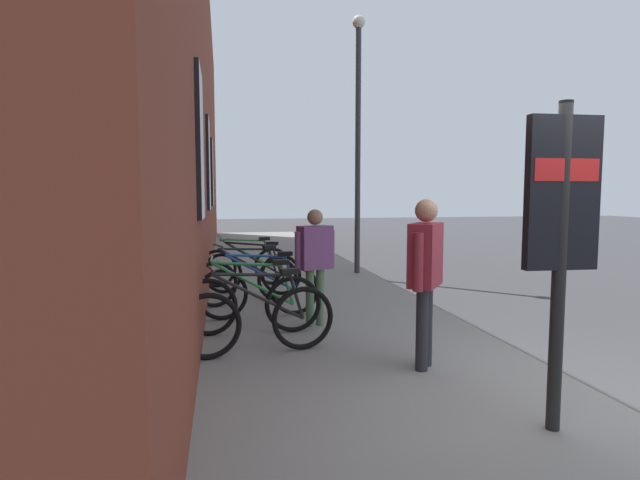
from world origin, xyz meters
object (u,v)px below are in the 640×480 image
(bicycle_end_of_row, at_px, (252,303))
(transit_info_sign, at_px, (561,214))
(bicycle_by_door, at_px, (260,290))
(bicycle_beside_lamp, at_px, (246,266))
(bicycle_under_window, at_px, (258,319))
(bicycle_mid_rack, at_px, (248,280))
(pedestrian_near_bus, at_px, (315,255))
(street_lamp, at_px, (358,124))
(pedestrian_by_facade, at_px, (425,266))
(bicycle_nearest_sign, at_px, (252,272))

(bicycle_end_of_row, height_order, transit_info_sign, transit_info_sign)
(bicycle_by_door, distance_m, bicycle_beside_lamp, 2.56)
(bicycle_by_door, bearing_deg, bicycle_under_window, 174.77)
(bicycle_mid_rack, xyz_separation_m, transit_info_sign, (-4.81, -2.00, 1.21))
(pedestrian_near_bus, distance_m, street_lamp, 5.22)
(bicycle_end_of_row, xyz_separation_m, pedestrian_near_bus, (0.25, -0.85, 0.56))
(bicycle_mid_rack, bearing_deg, pedestrian_by_facade, -154.84)
(bicycle_end_of_row, bearing_deg, bicycle_by_door, -11.12)
(pedestrian_near_bus, height_order, street_lamp, street_lamp)
(bicycle_beside_lamp, distance_m, transit_info_sign, 6.83)
(bicycle_under_window, relative_size, bicycle_beside_lamp, 1.00)
(bicycle_mid_rack, bearing_deg, pedestrian_near_bus, -152.29)
(bicycle_by_door, distance_m, bicycle_nearest_sign, 1.72)
(bicycle_nearest_sign, bearing_deg, street_lamp, -50.63)
(street_lamp, bearing_deg, bicycle_under_window, 154.42)
(bicycle_under_window, xyz_separation_m, bicycle_nearest_sign, (3.40, -0.14, 0.00))
(bicycle_under_window, bearing_deg, bicycle_mid_rack, -0.64)
(bicycle_beside_lamp, distance_m, pedestrian_by_facade, 5.26)
(bicycle_end_of_row, distance_m, bicycle_beside_lamp, 3.40)
(bicycle_under_window, height_order, pedestrian_near_bus, pedestrian_near_bus)
(bicycle_mid_rack, relative_size, bicycle_beside_lamp, 0.97)
(bicycle_mid_rack, relative_size, bicycle_nearest_sign, 1.01)
(bicycle_by_door, xyz_separation_m, pedestrian_by_facade, (-2.43, -1.46, 0.65))
(bicycle_mid_rack, distance_m, street_lamp, 4.76)
(bicycle_end_of_row, height_order, pedestrian_by_facade, pedestrian_by_facade)
(bicycle_under_window, distance_m, pedestrian_by_facade, 1.89)
(bicycle_under_window, relative_size, pedestrian_by_facade, 1.04)
(bicycle_beside_lamp, distance_m, pedestrian_near_bus, 3.29)
(bicycle_nearest_sign, bearing_deg, transit_info_sign, -161.29)
(bicycle_end_of_row, bearing_deg, bicycle_nearest_sign, -3.37)
(bicycle_mid_rack, bearing_deg, bicycle_under_window, 179.36)
(bicycle_under_window, bearing_deg, pedestrian_near_bus, -37.52)
(bicycle_beside_lamp, relative_size, street_lamp, 0.32)
(bicycle_nearest_sign, height_order, pedestrian_by_facade, pedestrian_by_facade)
(bicycle_by_door, relative_size, transit_info_sign, 0.74)
(bicycle_by_door, xyz_separation_m, bicycle_beside_lamp, (2.56, 0.08, -0.00))
(bicycle_end_of_row, xyz_separation_m, bicycle_mid_rack, (1.79, -0.04, -0.00))
(bicycle_nearest_sign, bearing_deg, bicycle_by_door, -179.48)
(pedestrian_by_facade, bearing_deg, bicycle_end_of_row, 45.81)
(bicycle_mid_rack, height_order, street_lamp, street_lamp)
(pedestrian_by_facade, bearing_deg, bicycle_mid_rack, 25.16)
(pedestrian_by_facade, bearing_deg, bicycle_under_window, 65.18)
(pedestrian_near_bus, bearing_deg, bicycle_beside_lamp, 13.68)
(pedestrian_near_bus, bearing_deg, pedestrian_by_facade, -157.06)
(pedestrian_near_bus, bearing_deg, bicycle_end_of_row, 106.68)
(transit_info_sign, height_order, pedestrian_near_bus, transit_info_sign)
(street_lamp, bearing_deg, pedestrian_near_bus, 157.90)
(bicycle_under_window, xyz_separation_m, pedestrian_by_facade, (-0.75, -1.61, 0.65))
(bicycle_by_door, bearing_deg, pedestrian_near_bus, -131.08)
(bicycle_beside_lamp, height_order, pedestrian_by_facade, pedestrian_by_facade)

